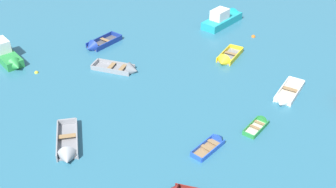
# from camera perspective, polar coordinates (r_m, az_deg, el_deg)

# --- Properties ---
(motor_launch_green_back_row_center) EXTENTS (3.92, 5.57, 2.08)m
(motor_launch_green_back_row_center) POSITION_cam_1_polar(r_m,az_deg,el_deg) (41.63, -21.16, 4.98)
(motor_launch_green_back_row_center) COLOR #288C3D
(motor_launch_green_back_row_center) RESTS_ON ground_plane
(rowboat_grey_midfield_right) EXTENTS (4.39, 3.28, 1.36)m
(rowboat_grey_midfield_right) POSITION_cam_1_polar(r_m,az_deg,el_deg) (37.53, -5.90, 3.37)
(rowboat_grey_midfield_right) COLOR gray
(rowboat_grey_midfield_right) RESTS_ON ground_plane
(rowboat_blue_cluster_outer) EXTENTS (2.94, 2.60, 0.93)m
(rowboat_blue_cluster_outer) POSITION_cam_1_polar(r_m,az_deg,el_deg) (29.28, 6.36, -6.59)
(rowboat_blue_cluster_outer) COLOR #99754C
(rowboat_blue_cluster_outer) RESTS_ON ground_plane
(motor_launch_turquoise_center) EXTENTS (5.69, 5.04, 2.18)m
(motor_launch_turquoise_center) POSITION_cam_1_polar(r_m,az_deg,el_deg) (47.07, 7.69, 10.25)
(motor_launch_turquoise_center) COLOR teal
(motor_launch_turquoise_center) RESTS_ON ground_plane
(rowboat_yellow_back_row_left) EXTENTS (3.44, 3.75, 1.29)m
(rowboat_yellow_back_row_left) POSITION_cam_1_polar(r_m,az_deg,el_deg) (39.30, 7.92, 4.71)
(rowboat_yellow_back_row_left) COLOR gray
(rowboat_yellow_back_row_left) RESTS_ON ground_plane
(rowboat_white_midfield_left) EXTENTS (3.89, 4.15, 1.29)m
(rowboat_white_midfield_left) POSITION_cam_1_polar(r_m,az_deg,el_deg) (34.73, 15.68, -0.52)
(rowboat_white_midfield_left) COLOR beige
(rowboat_white_midfield_left) RESTS_ON ground_plane
(rowboat_green_near_right) EXTENTS (2.60, 2.46, 0.88)m
(rowboat_green_near_right) POSITION_cam_1_polar(r_m,az_deg,el_deg) (31.61, 12.48, -3.86)
(rowboat_green_near_right) COLOR beige
(rowboat_green_near_right) RESTS_ON ground_plane
(rowboat_deep_blue_outer_left) EXTENTS (4.02, 3.79, 1.39)m
(rowboat_deep_blue_outer_left) POSITION_cam_1_polar(r_m,az_deg,el_deg) (42.02, -9.70, 6.56)
(rowboat_deep_blue_outer_left) COLOR #4C4C51
(rowboat_deep_blue_outer_left) RESTS_ON ground_plane
(rowboat_grey_far_back) EXTENTS (1.50, 4.60, 1.29)m
(rowboat_grey_far_back) POSITION_cam_1_polar(r_m,az_deg,el_deg) (29.20, -13.58, -7.39)
(rowboat_grey_far_back) COLOR gray
(rowboat_grey_far_back) RESTS_ON ground_plane
(mooring_buoy_outer_edge) EXTENTS (0.36, 0.36, 0.36)m
(mooring_buoy_outer_edge) POSITION_cam_1_polar(r_m,az_deg,el_deg) (39.00, -17.50, 2.78)
(mooring_buoy_outer_edge) COLOR yellow
(mooring_buoy_outer_edge) RESTS_ON ground_plane
(mooring_buoy_trailing) EXTENTS (0.44, 0.44, 0.44)m
(mooring_buoy_trailing) POSITION_cam_1_polar(r_m,az_deg,el_deg) (44.58, 11.56, 7.65)
(mooring_buoy_trailing) COLOR orange
(mooring_buoy_trailing) RESTS_ON ground_plane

